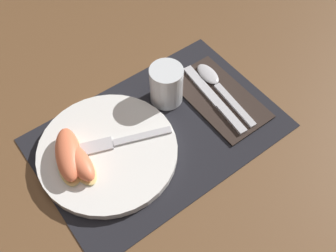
{
  "coord_description": "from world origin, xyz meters",
  "views": [
    {
      "loc": [
        -0.24,
        -0.35,
        0.64
      ],
      "look_at": [
        0.01,
        -0.01,
        0.02
      ],
      "focal_mm": 42.0,
      "sensor_mm": 36.0,
      "label": 1
    }
  ],
  "objects_px": {
    "plate": "(108,151)",
    "spoon": "(215,82)",
    "knife": "(215,100)",
    "citrus_wedge_1": "(78,161)",
    "fork": "(116,142)",
    "juice_glass": "(166,87)",
    "citrus_wedge_0": "(69,155)"
  },
  "relations": [
    {
      "from": "knife",
      "to": "plate",
      "type": "bearing_deg",
      "value": 173.82
    },
    {
      "from": "spoon",
      "to": "fork",
      "type": "distance_m",
      "value": 0.25
    },
    {
      "from": "knife",
      "to": "fork",
      "type": "xyz_separation_m",
      "value": [
        -0.22,
        0.03,
        0.01
      ]
    },
    {
      "from": "spoon",
      "to": "citrus_wedge_0",
      "type": "relative_size",
      "value": 1.52
    },
    {
      "from": "plate",
      "to": "fork",
      "type": "height_order",
      "value": "fork"
    },
    {
      "from": "spoon",
      "to": "fork",
      "type": "bearing_deg",
      "value": -178.08
    },
    {
      "from": "spoon",
      "to": "plate",
      "type": "bearing_deg",
      "value": -177.83
    },
    {
      "from": "citrus_wedge_0",
      "to": "fork",
      "type": "bearing_deg",
      "value": -12.84
    },
    {
      "from": "knife",
      "to": "citrus_wedge_1",
      "type": "xyz_separation_m",
      "value": [
        -0.3,
        0.03,
        0.02
      ]
    },
    {
      "from": "knife",
      "to": "spoon",
      "type": "distance_m",
      "value": 0.05
    },
    {
      "from": "juice_glass",
      "to": "fork",
      "type": "relative_size",
      "value": 0.47
    },
    {
      "from": "fork",
      "to": "citrus_wedge_0",
      "type": "relative_size",
      "value": 1.4
    },
    {
      "from": "knife",
      "to": "citrus_wedge_1",
      "type": "bearing_deg",
      "value": 174.76
    },
    {
      "from": "fork",
      "to": "citrus_wedge_0",
      "type": "distance_m",
      "value": 0.09
    },
    {
      "from": "spoon",
      "to": "citrus_wedge_0",
      "type": "distance_m",
      "value": 0.34
    },
    {
      "from": "juice_glass",
      "to": "spoon",
      "type": "bearing_deg",
      "value": -16.73
    },
    {
      "from": "knife",
      "to": "citrus_wedge_0",
      "type": "height_order",
      "value": "citrus_wedge_0"
    },
    {
      "from": "fork",
      "to": "spoon",
      "type": "bearing_deg",
      "value": 1.92
    },
    {
      "from": "knife",
      "to": "fork",
      "type": "distance_m",
      "value": 0.22
    },
    {
      "from": "fork",
      "to": "citrus_wedge_1",
      "type": "bearing_deg",
      "value": -179.57
    },
    {
      "from": "spoon",
      "to": "juice_glass",
      "type": "bearing_deg",
      "value": 163.27
    },
    {
      "from": "knife",
      "to": "fork",
      "type": "bearing_deg",
      "value": 172.73
    },
    {
      "from": "plate",
      "to": "juice_glass",
      "type": "distance_m",
      "value": 0.18
    },
    {
      "from": "citrus_wedge_1",
      "to": "citrus_wedge_0",
      "type": "bearing_deg",
      "value": 109.38
    },
    {
      "from": "plate",
      "to": "fork",
      "type": "distance_m",
      "value": 0.02
    },
    {
      "from": "juice_glass",
      "to": "knife",
      "type": "bearing_deg",
      "value": -42.45
    },
    {
      "from": "fork",
      "to": "juice_glass",
      "type": "bearing_deg",
      "value": 15.25
    },
    {
      "from": "fork",
      "to": "citrus_wedge_1",
      "type": "relative_size",
      "value": 1.73
    },
    {
      "from": "juice_glass",
      "to": "plate",
      "type": "bearing_deg",
      "value": -166.04
    },
    {
      "from": "plate",
      "to": "spoon",
      "type": "height_order",
      "value": "plate"
    },
    {
      "from": "citrus_wedge_1",
      "to": "plate",
      "type": "bearing_deg",
      "value": -1.3
    },
    {
      "from": "spoon",
      "to": "citrus_wedge_1",
      "type": "distance_m",
      "value": 0.33
    }
  ]
}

